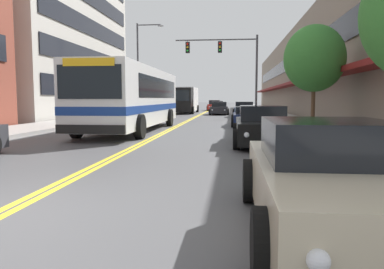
# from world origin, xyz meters

# --- Properties ---
(ground_plane) EXTENTS (240.00, 240.00, 0.00)m
(ground_plane) POSITION_xyz_m (0.00, 37.00, 0.00)
(ground_plane) COLOR #4C4C4F
(sidewalk_left) EXTENTS (3.21, 106.00, 0.18)m
(sidewalk_left) POSITION_xyz_m (-7.10, 37.00, 0.09)
(sidewalk_left) COLOR #9E9B96
(sidewalk_left) RESTS_ON ground_plane
(sidewalk_right) EXTENTS (3.21, 106.00, 0.18)m
(sidewalk_right) POSITION_xyz_m (7.10, 37.00, 0.09)
(sidewalk_right) COLOR #9E9B96
(sidewalk_right) RESTS_ON ground_plane
(centre_line) EXTENTS (0.34, 106.00, 0.01)m
(centre_line) POSITION_xyz_m (0.00, 37.00, 0.00)
(centre_line) COLOR yellow
(centre_line) RESTS_ON ground_plane
(storefront_row_right) EXTENTS (9.10, 68.00, 8.42)m
(storefront_row_right) POSITION_xyz_m (12.94, 37.00, 4.21)
(storefront_row_right) COLOR gray
(storefront_row_right) RESTS_ON ground_plane
(city_bus) EXTENTS (2.96, 11.72, 3.09)m
(city_bus) POSITION_xyz_m (-1.78, 14.01, 1.75)
(city_bus) COLOR silver
(city_bus) RESTS_ON ground_plane
(car_beige_parked_left_mid) EXTENTS (2.17, 4.20, 1.31)m
(car_beige_parked_left_mid) POSITION_xyz_m (-4.36, 28.18, 0.62)
(car_beige_parked_left_mid) COLOR #BCAD89
(car_beige_parked_left_mid) RESTS_ON ground_plane
(car_champagne_parked_right_foreground) EXTENTS (1.97, 4.32, 1.36)m
(car_champagne_parked_right_foreground) POSITION_xyz_m (4.40, -0.15, 0.63)
(car_champagne_parked_right_foreground) COLOR beige
(car_champagne_parked_right_foreground) RESTS_ON ground_plane
(car_slate_blue_parked_right_mid) EXTENTS (2.01, 4.55, 1.34)m
(car_slate_blue_parked_right_mid) POSITION_xyz_m (4.27, 29.06, 0.62)
(car_slate_blue_parked_right_mid) COLOR #475675
(car_slate_blue_parked_right_mid) RESTS_ON ground_plane
(car_black_parked_right_far) EXTENTS (2.02, 4.81, 1.37)m
(car_black_parked_right_far) POSITION_xyz_m (4.28, 8.69, 0.64)
(car_black_parked_right_far) COLOR black
(car_black_parked_right_far) RESTS_ON ground_plane
(car_navy_parked_right_end) EXTENTS (2.17, 4.34, 1.14)m
(car_navy_parked_right_end) POSITION_xyz_m (4.26, 17.72, 0.54)
(car_navy_parked_right_end) COLOR #19234C
(car_navy_parked_right_end) RESTS_ON ground_plane
(car_red_moving_lead) EXTENTS (1.97, 4.59, 1.41)m
(car_red_moving_lead) POSITION_xyz_m (0.81, 46.49, 0.65)
(car_red_moving_lead) COLOR maroon
(car_red_moving_lead) RESTS_ON ground_plane
(car_white_moving_second) EXTENTS (2.20, 4.83, 1.25)m
(car_white_moving_second) POSITION_xyz_m (0.89, 55.72, 0.59)
(car_white_moving_second) COLOR white
(car_white_moving_second) RESTS_ON ground_plane
(car_charcoal_moving_third) EXTENTS (1.98, 4.47, 1.29)m
(car_charcoal_moving_third) POSITION_xyz_m (1.90, 33.63, 0.59)
(car_charcoal_moving_third) COLOR #232328
(car_charcoal_moving_third) RESTS_ON ground_plane
(box_truck) EXTENTS (2.58, 7.96, 2.87)m
(box_truck) POSITION_xyz_m (-2.06, 36.93, 1.52)
(box_truck) COLOR black
(box_truck) RESTS_ON ground_plane
(traffic_signal_mast) EXTENTS (6.85, 0.38, 6.85)m
(traffic_signal_mast) POSITION_xyz_m (2.91, 26.99, 4.90)
(traffic_signal_mast) COLOR #47474C
(traffic_signal_mast) RESTS_ON ground_plane
(street_lamp_left_far) EXTENTS (2.48, 0.28, 8.32)m
(street_lamp_left_far) POSITION_xyz_m (-4.97, 28.76, 4.94)
(street_lamp_left_far) COLOR #47474C
(street_lamp_left_far) RESTS_ON ground_plane
(street_tree_right_mid) EXTENTS (2.74, 2.74, 4.77)m
(street_tree_right_mid) POSITION_xyz_m (6.92, 12.98, 3.43)
(street_tree_right_mid) COLOR brown
(street_tree_right_mid) RESTS_ON sidewalk_right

